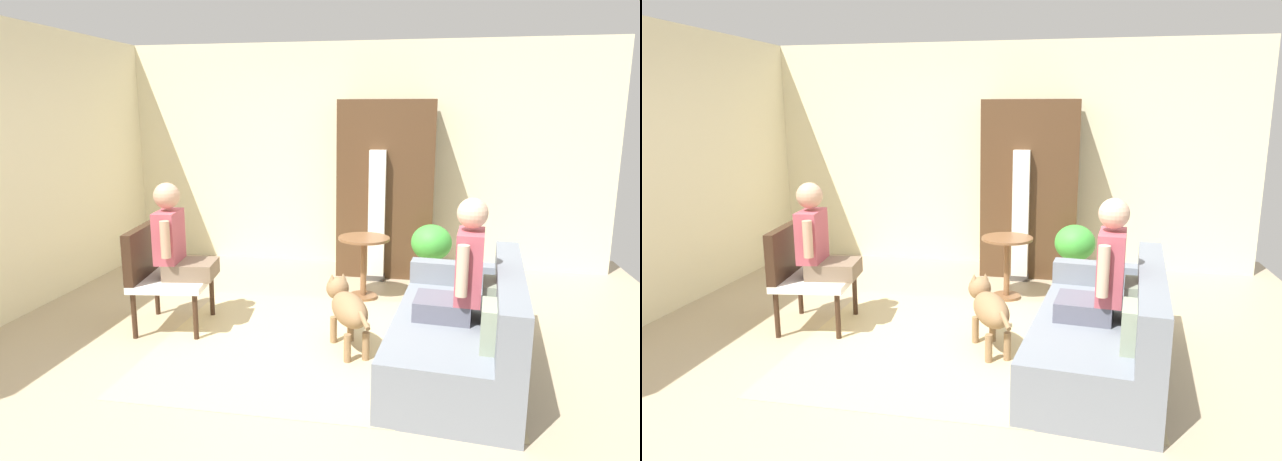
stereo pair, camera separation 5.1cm
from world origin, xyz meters
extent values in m
plane|color=tan|center=(0.00, 0.00, 0.00)|extent=(6.58, 6.58, 0.00)
cube|color=beige|center=(0.00, 2.67, 1.34)|extent=(6.08, 0.12, 2.67)
cube|color=beige|center=(-2.80, 0.30, 1.34)|extent=(0.12, 5.82, 2.67)
cube|color=#C6B284|center=(0.18, 0.04, 0.00)|extent=(2.73, 2.30, 0.01)
cube|color=slate|center=(1.16, -0.23, 0.20)|extent=(1.07, 1.92, 0.41)
cube|color=slate|center=(1.51, -0.27, 0.60)|extent=(0.37, 1.85, 0.38)
cube|color=slate|center=(1.25, 0.60, 0.50)|extent=(0.89, 0.27, 0.19)
cube|color=gray|center=(1.33, -0.71, 0.55)|extent=(0.13, 0.33, 0.28)
cube|color=gray|center=(1.38, -0.20, 0.55)|extent=(0.13, 0.34, 0.28)
cylinder|color=#382316|center=(-1.01, 0.52, 0.20)|extent=(0.04, 0.04, 0.40)
cylinder|color=#382316|center=(-0.93, -0.04, 0.20)|extent=(0.04, 0.04, 0.40)
cylinder|color=#382316|center=(-1.52, 0.45, 0.20)|extent=(0.04, 0.04, 0.40)
cylinder|color=#382316|center=(-1.44, -0.11, 0.20)|extent=(0.04, 0.04, 0.40)
cube|color=white|center=(-1.22, 0.20, 0.43)|extent=(0.70, 0.75, 0.06)
cube|color=#382316|center=(-1.49, 0.17, 0.67)|extent=(0.17, 0.67, 0.43)
cube|color=#595A6A|center=(1.06, -0.22, 0.48)|extent=(0.44, 0.42, 0.14)
cube|color=#B24C59|center=(1.23, -0.24, 0.80)|extent=(0.22, 0.39, 0.50)
sphere|color=#DDB293|center=(1.23, -0.24, 1.18)|extent=(0.21, 0.21, 0.21)
cylinder|color=#DDB293|center=(1.17, -0.46, 0.82)|extent=(0.08, 0.08, 0.35)
cylinder|color=#DDB293|center=(1.21, -0.01, 0.82)|extent=(0.08, 0.08, 0.35)
cube|color=#745F4B|center=(-1.07, 0.23, 0.53)|extent=(0.46, 0.41, 0.14)
cube|color=#B24C59|center=(-1.24, 0.20, 0.82)|extent=(0.23, 0.38, 0.44)
sphere|color=tan|center=(-1.24, 0.20, 1.17)|extent=(0.22, 0.22, 0.22)
cylinder|color=tan|center=(-1.23, 0.43, 0.84)|extent=(0.08, 0.08, 0.31)
cylinder|color=tan|center=(-1.17, -0.01, 0.84)|extent=(0.08, 0.08, 0.31)
cylinder|color=brown|center=(0.32, 1.28, 0.62)|extent=(0.52, 0.52, 0.02)
cylinder|color=brown|center=(0.32, 1.28, 0.30)|extent=(0.06, 0.06, 0.61)
cylinder|color=brown|center=(0.32, 1.28, 0.01)|extent=(0.29, 0.29, 0.03)
ellipsoid|color=olive|center=(0.36, -0.04, 0.35)|extent=(0.45, 0.59, 0.25)
sphere|color=olive|center=(0.22, 0.26, 0.42)|extent=(0.19, 0.19, 0.19)
cone|color=olive|center=(0.17, 0.24, 0.52)|extent=(0.06, 0.06, 0.06)
cone|color=olive|center=(0.26, 0.28, 0.52)|extent=(0.06, 0.06, 0.06)
cylinder|color=olive|center=(0.51, -0.36, 0.39)|extent=(0.11, 0.18, 0.10)
cylinder|color=olive|center=(0.21, 0.10, 0.11)|extent=(0.06, 0.06, 0.22)
cylinder|color=olive|center=(0.34, 0.16, 0.11)|extent=(0.06, 0.06, 0.22)
cylinder|color=olive|center=(0.37, -0.24, 0.11)|extent=(0.06, 0.06, 0.22)
cylinder|color=olive|center=(0.50, -0.18, 0.11)|extent=(0.06, 0.06, 0.22)
cylinder|color=beige|center=(0.99, 1.45, 0.10)|extent=(0.27, 0.27, 0.21)
cylinder|color=brown|center=(0.99, 1.45, 0.31)|extent=(0.03, 0.03, 0.20)
ellipsoid|color=green|center=(0.99, 1.45, 0.57)|extent=(0.41, 0.41, 0.37)
cube|color=#4C4742|center=(0.39, 1.96, 0.03)|extent=(0.20, 0.20, 0.06)
cube|color=white|center=(0.39, 1.96, 0.76)|extent=(0.18, 0.18, 1.40)
cube|color=#4C331E|center=(0.46, 2.26, 1.00)|extent=(1.07, 0.56, 1.99)
camera|label=1|loc=(0.89, -4.15, 1.87)|focal=31.36mm
camera|label=2|loc=(0.94, -4.14, 1.87)|focal=31.36mm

